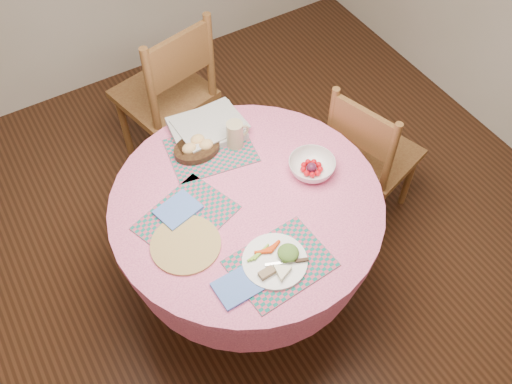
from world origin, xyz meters
TOP-DOWN VIEW (x-y plane):
  - ground at (0.00, 0.00)m, footprint 4.00×4.00m
  - room_envelope at (0.00, 0.00)m, footprint 4.01×4.01m
  - dining_table at (0.00, 0.00)m, footprint 1.24×1.24m
  - chair_right at (0.82, 0.10)m, footprint 0.53×0.54m
  - chair_back at (0.09, 1.03)m, footprint 0.58×0.57m
  - placemat_front at (-0.05, -0.35)m, footprint 0.42×0.33m
  - placemat_left at (-0.27, 0.05)m, footprint 0.48×0.42m
  - placemat_back at (0.01, 0.35)m, footprint 0.44×0.36m
  - wicker_trivet at (-0.34, -0.07)m, footprint 0.30×0.30m
  - napkin_near at (-0.25, -0.36)m, footprint 0.18×0.14m
  - napkin_far at (-0.29, 0.10)m, footprint 0.21×0.18m
  - dinner_plate at (-0.06, -0.34)m, footprint 0.27×0.27m
  - bread_bowl at (-0.05, 0.37)m, footprint 0.23×0.23m
  - latte_mug at (0.13, 0.32)m, footprint 0.12×0.08m
  - fruit_bowl at (0.35, -0.01)m, footprint 0.24×0.24m
  - newspaper_stack at (0.05, 0.47)m, footprint 0.37×0.31m

SIDE VIEW (x-z plane):
  - ground at x=0.00m, z-range 0.00..0.00m
  - chair_right at x=0.82m, z-range 0.02..0.96m
  - chair_back at x=0.09m, z-range 0.02..1.08m
  - dining_table at x=0.00m, z-range 0.18..0.93m
  - placemat_front at x=-0.05m, z-range 0.75..0.76m
  - placemat_left at x=-0.27m, z-range 0.75..0.76m
  - placemat_back at x=0.01m, z-range 0.75..0.76m
  - wicker_trivet at x=-0.34m, z-range 0.75..0.76m
  - napkin_near at x=-0.25m, z-range 0.75..0.76m
  - napkin_far at x=-0.29m, z-range 0.76..0.77m
  - dinner_plate at x=-0.06m, z-range 0.75..0.80m
  - newspaper_stack at x=0.05m, z-range 0.76..0.80m
  - bread_bowl at x=-0.05m, z-range 0.74..0.82m
  - fruit_bowl at x=0.35m, z-range 0.75..0.82m
  - latte_mug at x=0.13m, z-range 0.76..0.90m
  - room_envelope at x=0.00m, z-range 0.36..3.07m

